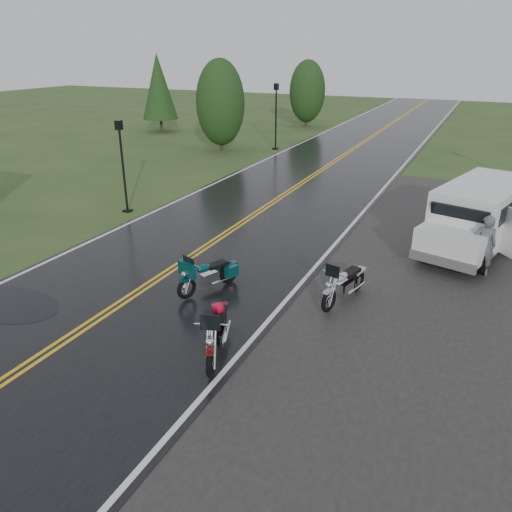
{
  "coord_description": "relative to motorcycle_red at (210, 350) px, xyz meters",
  "views": [
    {
      "loc": [
        7.93,
        -9.06,
        6.12
      ],
      "look_at": [
        2.8,
        2.0,
        1.0
      ],
      "focal_mm": 35.0,
      "sensor_mm": 36.0,
      "label": 1
    }
  ],
  "objects": [
    {
      "name": "ground",
      "position": [
        -3.64,
        1.93,
        -0.65
      ],
      "size": [
        120.0,
        120.0,
        0.0
      ],
      "primitive_type": "plane",
      "color": "#2D471E",
      "rests_on": "ground"
    },
    {
      "name": "road",
      "position": [
        -3.64,
        11.93,
        -0.63
      ],
      "size": [
        8.0,
        100.0,
        0.04
      ],
      "primitive_type": "cube",
      "color": "black",
      "rests_on": "ground"
    },
    {
      "name": "motorcycle_red",
      "position": [
        0.0,
        0.0,
        0.0
      ],
      "size": [
        1.53,
        2.34,
        1.3
      ],
      "primitive_type": null,
      "rotation": [
        0.0,
        0.0,
        0.36
      ],
      "color": "#570F09",
      "rests_on": "ground"
    },
    {
      "name": "motorcycle_teal",
      "position": [
        -2.21,
        2.61,
        -0.07
      ],
      "size": [
        1.4,
        2.08,
        1.16
      ],
      "primitive_type": null,
      "rotation": [
        0.0,
        0.0,
        -0.39
      ],
      "color": "#053A3A",
      "rests_on": "ground"
    },
    {
      "name": "motorcycle_silver",
      "position": [
        1.34,
        3.48,
        -0.04
      ],
      "size": [
        1.2,
        2.17,
        1.21
      ],
      "primitive_type": null,
      "rotation": [
        0.0,
        0.0,
        -0.23
      ],
      "color": "#A1A2A8",
      "rests_on": "ground"
    },
    {
      "name": "van_white",
      "position": [
        3.03,
        8.1,
        0.44
      ],
      "size": [
        3.5,
        5.92,
        2.19
      ],
      "primitive_type": null,
      "rotation": [
        0.0,
        0.0,
        -0.27
      ],
      "color": "silver",
      "rests_on": "ground"
    },
    {
      "name": "person_at_van",
      "position": [
        4.62,
        7.5,
        0.25
      ],
      "size": [
        0.72,
        0.54,
        1.8
      ],
      "primitive_type": "imported",
      "rotation": [
        0.0,
        0.0,
        3.32
      ],
      "color": "#4E4F54",
      "rests_on": "ground"
    },
    {
      "name": "lamp_post_near_left",
      "position": [
        -8.5,
        8.13,
        1.16
      ],
      "size": [
        0.31,
        0.31,
        3.62
      ],
      "primitive_type": null,
      "color": "black",
      "rests_on": "ground"
    },
    {
      "name": "lamp_post_far_left",
      "position": [
        -8.24,
        22.87,
        1.4
      ],
      "size": [
        0.35,
        0.35,
        4.11
      ],
      "primitive_type": null,
      "color": "black",
      "rests_on": "ground"
    },
    {
      "name": "tree_left_mid",
      "position": [
        -11.24,
        21.09,
        1.72
      ],
      "size": [
        3.04,
        3.04,
        4.75
      ],
      "primitive_type": null,
      "color": "#1E3D19",
      "rests_on": "ground"
    },
    {
      "name": "tree_left_far",
      "position": [
        -9.92,
        33.44,
        1.59
      ],
      "size": [
        2.92,
        2.92,
        4.49
      ],
      "primitive_type": null,
      "color": "#1E3D19",
      "rests_on": "ground"
    },
    {
      "name": "pine_left_far",
      "position": [
        -19.2,
        25.89,
        2.16
      ],
      "size": [
        2.7,
        2.7,
        5.62
      ],
      "primitive_type": null,
      "color": "#1E3D19",
      "rests_on": "ground"
    }
  ]
}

